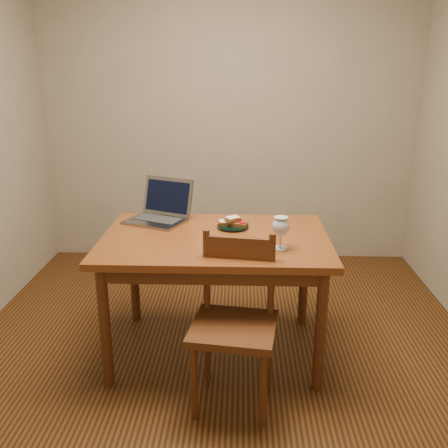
{
  "coord_description": "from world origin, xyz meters",
  "views": [
    {
      "loc": [
        0.12,
        -2.73,
        1.68
      ],
      "look_at": [
        0.02,
        0.02,
        0.8
      ],
      "focal_mm": 40.0,
      "sensor_mm": 36.0,
      "label": 1
    }
  ],
  "objects_px": {
    "table": "(215,250)",
    "chair": "(234,316)",
    "laptop": "(161,209)",
    "milk_glass": "(281,233)",
    "plate": "(233,227)"
  },
  "relations": [
    {
      "from": "table",
      "to": "laptop",
      "type": "height_order",
      "value": "laptop"
    },
    {
      "from": "table",
      "to": "chair",
      "type": "height_order",
      "value": "chair"
    },
    {
      "from": "plate",
      "to": "milk_glass",
      "type": "xyz_separation_m",
      "value": [
        0.26,
        -0.35,
        0.08
      ]
    },
    {
      "from": "table",
      "to": "chair",
      "type": "xyz_separation_m",
      "value": [
        0.12,
        -0.47,
        -0.17
      ]
    },
    {
      "from": "chair",
      "to": "laptop",
      "type": "relative_size",
      "value": 1.05
    },
    {
      "from": "laptop",
      "to": "plate",
      "type": "bearing_deg",
      "value": 4.47
    },
    {
      "from": "chair",
      "to": "laptop",
      "type": "xyz_separation_m",
      "value": [
        -0.48,
        0.79,
        0.32
      ]
    },
    {
      "from": "chair",
      "to": "milk_glass",
      "type": "bearing_deg",
      "value": 57.71
    },
    {
      "from": "plate",
      "to": "laptop",
      "type": "bearing_deg",
      "value": 160.82
    },
    {
      "from": "plate",
      "to": "table",
      "type": "bearing_deg",
      "value": -121.54
    },
    {
      "from": "milk_glass",
      "to": "laptop",
      "type": "xyz_separation_m",
      "value": [
        -0.72,
        0.51,
        -0.02
      ]
    },
    {
      "from": "milk_glass",
      "to": "laptop",
      "type": "height_order",
      "value": "laptop"
    },
    {
      "from": "chair",
      "to": "laptop",
      "type": "height_order",
      "value": "laptop"
    },
    {
      "from": "chair",
      "to": "plate",
      "type": "relative_size",
      "value": 2.45
    },
    {
      "from": "table",
      "to": "chair",
      "type": "distance_m",
      "value": 0.51
    }
  ]
}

